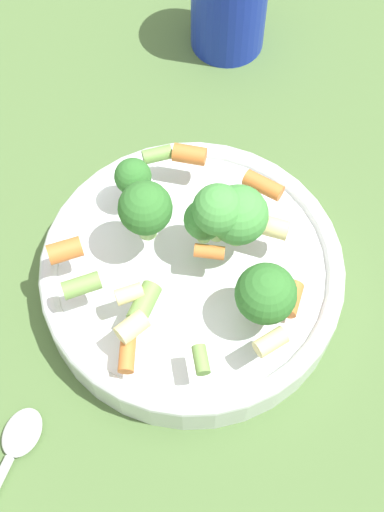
% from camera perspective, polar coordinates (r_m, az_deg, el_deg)
% --- Properties ---
extents(ground_plane, '(3.00, 3.00, 0.00)m').
position_cam_1_polar(ground_plane, '(0.56, 0.00, -2.40)').
color(ground_plane, '#4C6B38').
extents(bowl, '(0.23, 0.23, 0.04)m').
position_cam_1_polar(bowl, '(0.54, 0.00, -1.41)').
color(bowl, silver).
rests_on(bowl, ground_plane).
extents(pasta_salad, '(0.18, 0.18, 0.07)m').
position_cam_1_polar(pasta_salad, '(0.49, 1.31, 1.72)').
color(pasta_salad, '#8CB766').
rests_on(pasta_salad, bowl).
extents(spoon, '(0.15, 0.03, 0.01)m').
position_cam_1_polar(spoon, '(0.52, -14.89, -16.31)').
color(spoon, silver).
rests_on(spoon, ground_plane).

